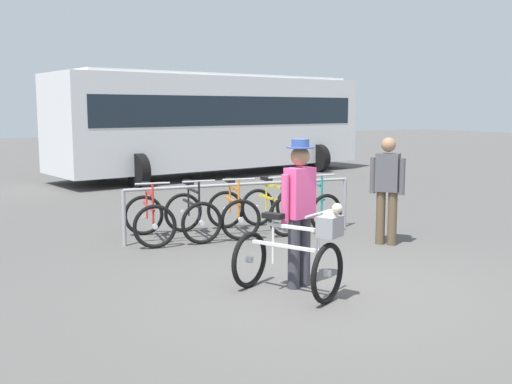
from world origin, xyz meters
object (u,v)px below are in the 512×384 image
(racked_bike_red, at_px, (149,218))
(bus_distant, at_px, (214,119))
(racked_bike_yellow, at_px, (271,210))
(racked_bike_teal, at_px, (308,207))
(featured_bicycle, at_px, (296,254))
(pedestrian_with_backpack, at_px, (388,184))
(racked_bike_black, at_px, (192,215))
(person_with_featured_bike, at_px, (300,207))
(racked_bike_orange, at_px, (233,212))

(racked_bike_red, xyz_separation_m, bus_distant, (4.80, 8.17, 1.37))
(racked_bike_yellow, distance_m, bus_distant, 8.90)
(racked_bike_yellow, relative_size, bus_distant, 0.11)
(racked_bike_teal, height_order, featured_bicycle, featured_bicycle)
(racked_bike_red, distance_m, racked_bike_yellow, 2.10)
(bus_distant, bearing_deg, pedestrian_with_backpack, -99.33)
(racked_bike_teal, relative_size, pedestrian_with_backpack, 0.69)
(racked_bike_black, distance_m, racked_bike_yellow, 1.40)
(racked_bike_yellow, relative_size, person_with_featured_bike, 0.65)
(racked_bike_teal, bearing_deg, pedestrian_with_backpack, -77.80)
(racked_bike_black, distance_m, bus_distant, 9.31)
(racked_bike_orange, xyz_separation_m, pedestrian_with_backpack, (1.75, -1.78, 0.57))
(person_with_featured_bike, relative_size, pedestrian_with_backpack, 1.05)
(racked_bike_orange, xyz_separation_m, person_with_featured_bike, (-0.62, -3.05, 0.58))
(person_with_featured_bike, bearing_deg, racked_bike_orange, 78.44)
(racked_bike_red, distance_m, bus_distant, 9.58)
(pedestrian_with_backpack, bearing_deg, racked_bike_red, 148.75)
(person_with_featured_bike, bearing_deg, bus_distant, 70.44)
(racked_bike_orange, distance_m, pedestrian_with_backpack, 2.56)
(racked_bike_black, bearing_deg, featured_bicycle, -92.67)
(featured_bicycle, distance_m, pedestrian_with_backpack, 3.08)
(racked_bike_orange, bearing_deg, racked_bike_black, 174.77)
(racked_bike_red, relative_size, racked_bike_teal, 1.05)
(racked_bike_black, height_order, bus_distant, bus_distant)
(racked_bike_teal, height_order, pedestrian_with_backpack, pedestrian_with_backpack)
(racked_bike_red, bearing_deg, pedestrian_with_backpack, -31.25)
(racked_bike_red, height_order, featured_bicycle, featured_bicycle)
(featured_bicycle, distance_m, bus_distant, 12.48)
(racked_bike_black, relative_size, featured_bicycle, 0.91)
(racked_bike_red, bearing_deg, racked_bike_black, -5.23)
(racked_bike_teal, bearing_deg, bus_distant, 76.56)
(featured_bicycle, bearing_deg, racked_bike_red, 98.75)
(racked_bike_black, xyz_separation_m, racked_bike_yellow, (1.39, -0.13, 0.00))
(racked_bike_black, height_order, featured_bicycle, featured_bicycle)
(racked_bike_black, height_order, racked_bike_yellow, same)
(pedestrian_with_backpack, bearing_deg, racked_bike_yellow, 121.56)
(racked_bike_black, xyz_separation_m, person_with_featured_bike, (0.07, -3.11, 0.58))
(racked_bike_yellow, distance_m, person_with_featured_bike, 3.31)
(racked_bike_black, distance_m, racked_bike_orange, 0.70)
(racked_bike_black, xyz_separation_m, featured_bicycle, (-0.16, -3.43, 0.12))
(racked_bike_orange, relative_size, racked_bike_yellow, 1.07)
(person_with_featured_bike, relative_size, bus_distant, 0.17)
(racked_bike_orange, bearing_deg, racked_bike_red, 174.77)
(racked_bike_teal, distance_m, bus_distant, 8.77)
(pedestrian_with_backpack, xyz_separation_m, bus_distant, (1.66, 10.08, 0.80))
(racked_bike_red, distance_m, pedestrian_with_backpack, 3.72)
(racked_bike_black, xyz_separation_m, pedestrian_with_backpack, (2.45, -1.84, 0.57))
(pedestrian_with_backpack, bearing_deg, bus_distant, 80.67)
(featured_bicycle, height_order, person_with_featured_bike, person_with_featured_bike)
(racked_bike_teal, bearing_deg, racked_bike_red, 174.77)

